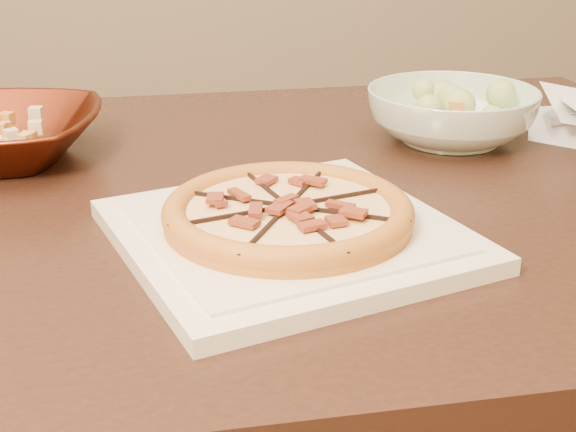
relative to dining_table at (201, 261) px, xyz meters
name	(u,v)px	position (x,y,z in m)	size (l,w,h in m)	color
dining_table	(201,261)	(0.00, 0.00, 0.00)	(1.50, 1.02, 0.75)	#361912
plate	(288,234)	(0.09, -0.17, 0.11)	(0.41, 0.41, 0.02)	#EEE8CE
pizza	(288,212)	(0.09, -0.17, 0.13)	(0.25, 0.25, 0.03)	#B87928
salad_bowl	(451,115)	(0.36, 0.15, 0.13)	(0.24, 0.24, 0.07)	silver
salad	(453,77)	(0.35, 0.15, 0.19)	(0.10, 0.11, 0.04)	#BFD56B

